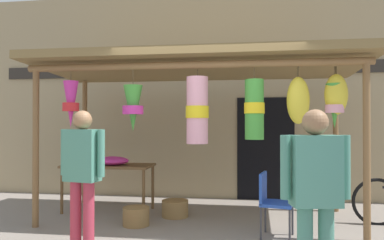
{
  "coord_description": "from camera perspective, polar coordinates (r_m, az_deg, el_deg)",
  "views": [
    {
      "loc": [
        0.51,
        -4.77,
        1.49
      ],
      "look_at": [
        -0.35,
        1.11,
        1.55
      ],
      "focal_mm": 34.46,
      "sensor_mm": 36.0,
      "label": 1
    }
  ],
  "objects": [
    {
      "name": "wicker_basket_by_table",
      "position": [
        5.62,
        -8.65,
        -14.52
      ],
      "size": [
        0.39,
        0.39,
        0.27
      ],
      "primitive_type": "cylinder",
      "color": "olive",
      "rests_on": "ground_plane"
    },
    {
      "name": "shopper_by_bananas",
      "position": [
        3.31,
        18.56,
        -9.93
      ],
      "size": [
        0.59,
        0.29,
        1.61
      ],
      "color": "#4C8E7A",
      "rests_on": "ground_plane"
    },
    {
      "name": "passerby_at_right",
      "position": [
        4.55,
        -16.61,
        -7.08
      ],
      "size": [
        0.59,
        0.29,
        1.64
      ],
      "color": "#B23347",
      "rests_on": "ground_plane"
    },
    {
      "name": "ground_plane",
      "position": [
        5.02,
        2.2,
        -17.81
      ],
      "size": [
        30.0,
        30.0,
        0.0
      ],
      "primitive_type": "plane",
      "color": "gray"
    },
    {
      "name": "folding_chair",
      "position": [
        5.06,
        12.13,
        -11.79
      ],
      "size": [
        0.48,
        0.48,
        0.84
      ],
      "color": "#2347A8",
      "rests_on": "ground_plane"
    },
    {
      "name": "display_table",
      "position": [
        6.48,
        -12.77,
        -7.45
      ],
      "size": [
        1.49,
        0.69,
        0.79
      ],
      "color": "brown",
      "rests_on": "ground_plane"
    },
    {
      "name": "wicker_basket_spare",
      "position": [
        6.06,
        -2.64,
        -13.51
      ],
      "size": [
        0.42,
        0.42,
        0.26
      ],
      "primitive_type": "cylinder",
      "color": "olive",
      "rests_on": "ground_plane"
    },
    {
      "name": "flower_heap_on_table",
      "position": [
        6.36,
        -12.16,
        -6.18
      ],
      "size": [
        0.56,
        0.4,
        0.14
      ],
      "color": "#D13399",
      "rests_on": "display_table"
    },
    {
      "name": "market_stall_canopy",
      "position": [
        5.67,
        1.62,
        6.78
      ],
      "size": [
        5.01,
        2.13,
        2.52
      ],
      "color": "brown",
      "rests_on": "ground_plane"
    },
    {
      "name": "shop_facade",
      "position": [
        7.5,
        4.44,
        3.9
      ],
      "size": [
        10.15,
        0.29,
        4.15
      ],
      "color": "#9E8966",
      "rests_on": "ground_plane"
    }
  ]
}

